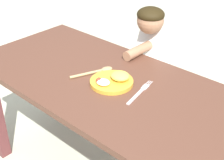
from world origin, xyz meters
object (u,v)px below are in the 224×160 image
plate (113,81)px  spoon (98,71)px  person (153,76)px  fork (140,92)px

plate → spoon: plate is taller
plate → person: size_ratio=0.22×
plate → person: 0.56m
spoon → fork: bearing=-69.2°
spoon → person: 0.52m
fork → person: bearing=17.4°
fork → person: person is taller
plate → fork: plate is taller
spoon → plate: bearing=-81.4°
person → spoon: bearing=86.5°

